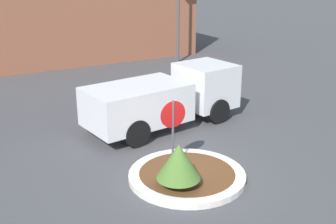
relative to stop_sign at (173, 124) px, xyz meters
The scene contains 7 objects.
ground_plane 1.64m from the stop_sign, 63.78° to the right, with size 120.00×120.00×0.00m, color #474749.
traffic_island 1.55m from the stop_sign, 63.78° to the right, with size 3.32×3.32×0.18m.
stop_sign is the anchor object (origin of this frame).
island_shrub 1.22m from the stop_sign, 111.20° to the right, with size 1.18×1.18×1.20m.
utility_truck 3.88m from the stop_sign, 64.58° to the left, with size 6.18×2.87×2.10m.
storefront_building 17.43m from the stop_sign, 82.89° to the left, with size 15.40×6.07×5.97m.
light_pole 14.82m from the stop_sign, 59.20° to the left, with size 0.70×0.30×5.87m.
Camera 1 is at (-5.63, -9.07, 5.75)m, focal length 45.00 mm.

